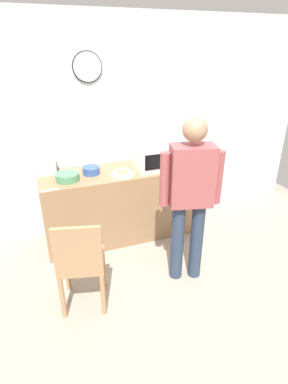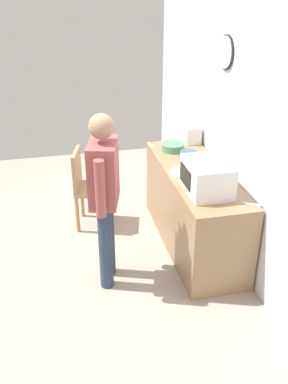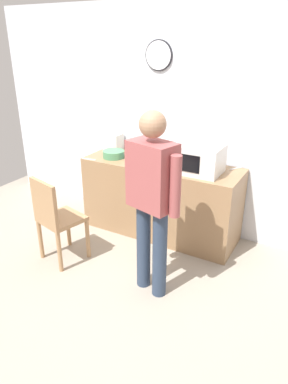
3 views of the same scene
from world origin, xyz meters
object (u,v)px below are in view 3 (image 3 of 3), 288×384
object	(u,v)px
sandwich_plate	(157,166)
fork_utensil	(236,168)
salad_bowl	(138,155)
cereal_bowl	(114,154)
wooden_chair	(55,217)
microwave	(198,159)
spoon_utensil	(89,159)
person_standing	(152,193)
toaster	(113,141)

from	to	relation	value
sandwich_plate	fork_utensil	xyz separation A→B (m)	(0.77, 0.38, -0.01)
salad_bowl	fork_utensil	size ratio (longest dim) A/B	1.16
cereal_bowl	wooden_chair	distance (m)	1.08
sandwich_plate	cereal_bowl	bearing A→B (deg)	175.19
salad_bowl	sandwich_plate	bearing A→B (deg)	-24.52
microwave	fork_utensil	world-z (taller)	microwave
sandwich_plate	fork_utensil	size ratio (longest dim) A/B	1.64
cereal_bowl	spoon_utensil	distance (m)	0.30
spoon_utensil	microwave	bearing A→B (deg)	10.31
person_standing	cereal_bowl	bearing A→B (deg)	137.69
toaster	wooden_chair	world-z (taller)	toaster
salad_bowl	wooden_chair	bearing A→B (deg)	-107.45
toaster	fork_utensil	world-z (taller)	toaster
salad_bowl	wooden_chair	world-z (taller)	salad_bowl
wooden_chair	toaster	bearing A→B (deg)	96.30
cereal_bowl	fork_utensil	world-z (taller)	cereal_bowl
toaster	salad_bowl	bearing A→B (deg)	-21.52
microwave	cereal_bowl	world-z (taller)	microwave
salad_bowl	fork_utensil	xyz separation A→B (m)	(1.11, 0.23, -0.04)
fork_utensil	wooden_chair	distance (m)	2.00
toaster	spoon_utensil	size ratio (longest dim) A/B	1.29
microwave	cereal_bowl	size ratio (longest dim) A/B	1.92
wooden_chair	fork_utensil	bearing A→B (deg)	42.49
fork_utensil	sandwich_plate	bearing A→B (deg)	-153.56
cereal_bowl	person_standing	size ratio (longest dim) A/B	0.15
sandwich_plate	cereal_bowl	xyz separation A→B (m)	(-0.62, 0.05, 0.02)
sandwich_plate	person_standing	distance (m)	0.97
microwave	person_standing	size ratio (longest dim) A/B	0.30
cereal_bowl	toaster	bearing A→B (deg)	124.76
cereal_bowl	wooden_chair	xyz separation A→B (m)	(-0.06, -1.00, -0.40)
microwave	sandwich_plate	bearing A→B (deg)	-170.57
sandwich_plate	person_standing	size ratio (longest dim) A/B	0.16
toaster	person_standing	xyz separation A→B (m)	(1.23, -1.22, 0.01)
fork_utensil	spoon_utensil	xyz separation A→B (m)	(-1.60, -0.54, 0.00)
salad_bowl	person_standing	bearing A→B (deg)	-54.42
toaster	wooden_chair	size ratio (longest dim) A/B	0.23
fork_utensil	person_standing	size ratio (longest dim) A/B	0.10
salad_bowl	person_standing	size ratio (longest dim) A/B	0.12
sandwich_plate	spoon_utensil	world-z (taller)	sandwich_plate
toaster	fork_utensil	size ratio (longest dim) A/B	1.29
sandwich_plate	salad_bowl	world-z (taller)	salad_bowl
cereal_bowl	wooden_chair	size ratio (longest dim) A/B	0.28
microwave	spoon_utensil	xyz separation A→B (m)	(-1.27, -0.23, -0.15)
spoon_utensil	person_standing	bearing A→B (deg)	-30.33
microwave	person_standing	world-z (taller)	person_standing
fork_utensil	cereal_bowl	bearing A→B (deg)	-166.58
sandwich_plate	toaster	distance (m)	0.90
person_standing	wooden_chair	world-z (taller)	person_standing
salad_bowl	toaster	xyz separation A→B (m)	(-0.49, 0.19, 0.06)
sandwich_plate	microwave	bearing A→B (deg)	9.43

